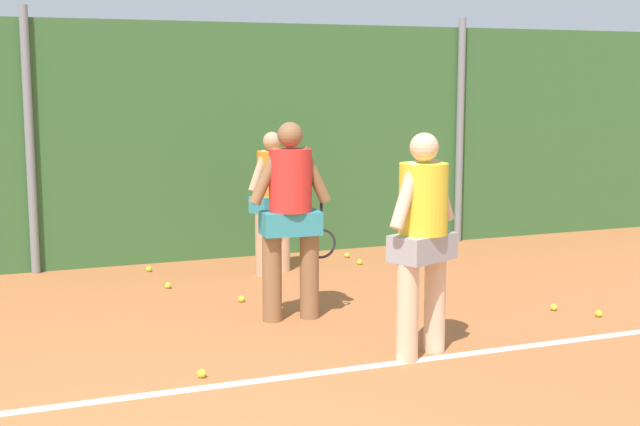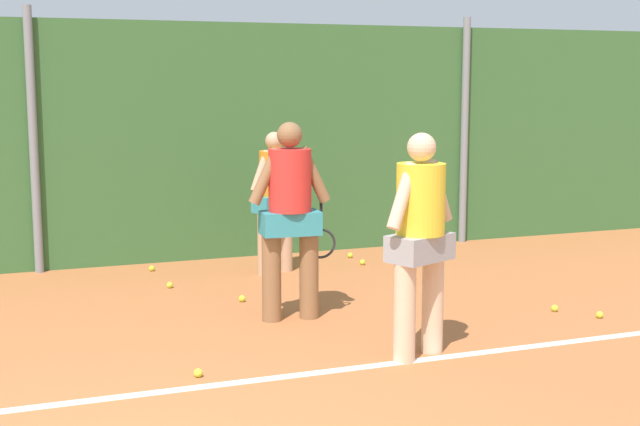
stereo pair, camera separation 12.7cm
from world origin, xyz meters
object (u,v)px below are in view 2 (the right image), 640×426
at_px(tennis_ball_0, 242,299).
at_px(tennis_ball_9, 198,373).
at_px(player_foreground_near, 420,233).
at_px(tennis_ball_8, 600,315).
at_px(tennis_ball_7, 555,308).
at_px(tennis_ball_2, 152,268).
at_px(player_midcourt, 290,210).
at_px(tennis_ball_6, 170,285).
at_px(player_backcourt_far, 275,194).
at_px(tennis_ball_3, 350,255).
at_px(tennis_ball_5, 362,262).

height_order(tennis_ball_0, tennis_ball_9, same).
bearing_deg(player_foreground_near, tennis_ball_8, -12.16).
xyz_separation_m(tennis_ball_7, tennis_ball_8, (0.25, -0.35, 0.00)).
relative_size(tennis_ball_0, tennis_ball_2, 1.00).
height_order(tennis_ball_2, tennis_ball_7, same).
bearing_deg(tennis_ball_9, tennis_ball_2, 85.35).
distance_m(player_midcourt, tennis_ball_6, 2.06).
bearing_deg(player_backcourt_far, tennis_ball_7, 105.11).
xyz_separation_m(player_backcourt_far, tennis_ball_0, (-0.71, -1.16, -0.87)).
distance_m(tennis_ball_2, tennis_ball_8, 4.97).
height_order(tennis_ball_2, tennis_ball_9, same).
xyz_separation_m(player_backcourt_far, tennis_ball_3, (1.13, 0.49, -0.87)).
bearing_deg(tennis_ball_2, player_foreground_near, -69.68).
xyz_separation_m(player_midcourt, tennis_ball_6, (-0.82, 1.61, -0.99)).
xyz_separation_m(tennis_ball_2, tennis_ball_9, (-0.31, -3.80, 0.00)).
xyz_separation_m(tennis_ball_2, tennis_ball_7, (3.30, -3.14, 0.00)).
relative_size(player_backcourt_far, tennis_ball_2, 24.45).
xyz_separation_m(player_foreground_near, tennis_ball_2, (-1.45, 3.92, -0.97)).
xyz_separation_m(player_backcourt_far, tennis_ball_2, (-1.31, 0.58, -0.87)).
relative_size(player_midcourt, tennis_ball_2, 27.54).
bearing_deg(tennis_ball_5, player_backcourt_far, -177.38).
xyz_separation_m(tennis_ball_2, tennis_ball_3, (2.44, -0.09, 0.00)).
relative_size(tennis_ball_0, tennis_ball_8, 1.00).
distance_m(tennis_ball_5, tennis_ball_6, 2.41).
distance_m(player_backcourt_far, tennis_ball_5, 1.41).
xyz_separation_m(player_backcourt_far, tennis_ball_7, (1.98, -2.56, -0.87)).
bearing_deg(tennis_ball_8, player_backcourt_far, 127.57).
relative_size(tennis_ball_3, tennis_ball_9, 1.00).
bearing_deg(player_foreground_near, tennis_ball_3, 51.64).
distance_m(tennis_ball_0, tennis_ball_6, 1.01).
bearing_deg(player_foreground_near, tennis_ball_2, 86.46).
bearing_deg(player_foreground_near, tennis_ball_5, 50.20).
relative_size(tennis_ball_3, tennis_ball_6, 1.00).
height_order(player_midcourt, tennis_ball_3, player_midcourt).
height_order(player_backcourt_far, tennis_ball_7, player_backcourt_far).
xyz_separation_m(player_foreground_near, tennis_ball_9, (-1.76, 0.12, -0.97)).
relative_size(player_backcourt_far, tennis_ball_6, 24.45).
distance_m(tennis_ball_7, tennis_ball_9, 3.66).
xyz_separation_m(tennis_ball_0, tennis_ball_3, (1.84, 1.65, 0.00)).
bearing_deg(tennis_ball_6, tennis_ball_8, -36.39).
relative_size(player_midcourt, player_backcourt_far, 1.13).
bearing_deg(tennis_ball_3, tennis_ball_2, 177.88).
height_order(player_foreground_near, tennis_ball_6, player_foreground_near).
bearing_deg(player_backcourt_far, tennis_ball_9, 40.56).
bearing_deg(tennis_ball_6, tennis_ball_7, -34.51).
bearing_deg(tennis_ball_8, tennis_ball_6, 143.61).
xyz_separation_m(player_midcourt, tennis_ball_8, (2.69, -0.98, -0.99)).
height_order(tennis_ball_0, tennis_ball_6, same).
xyz_separation_m(tennis_ball_0, tennis_ball_6, (-0.56, 0.84, 0.00)).
height_order(tennis_ball_0, tennis_ball_7, same).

